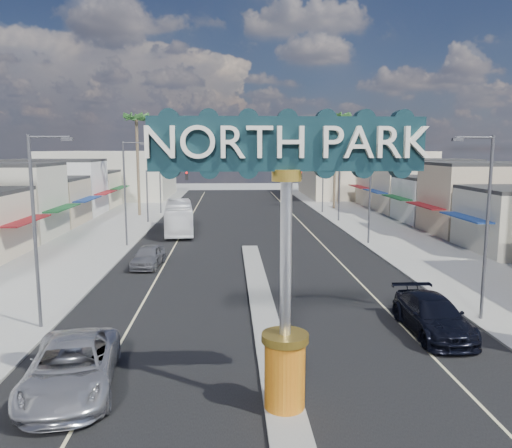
{
  "coord_description": "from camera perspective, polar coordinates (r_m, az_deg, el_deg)",
  "views": [
    {
      "loc": [
        -1.73,
        -12.92,
        8.36
      ],
      "look_at": [
        -0.33,
        12.87,
        4.47
      ],
      "focal_mm": 35.0,
      "sensor_mm": 36.0,
      "label": 1
    }
  ],
  "objects": [
    {
      "name": "suv_right",
      "position": [
        24.51,
        19.53,
        -9.82
      ],
      "size": [
        2.36,
        5.8,
        1.68
      ],
      "primitive_type": "imported",
      "rotation": [
        0.0,
        0.0,
        -0.0
      ],
      "color": "black",
      "rests_on": "ground"
    },
    {
      "name": "gateway_sign",
      "position": [
        15.2,
        3.46,
        -0.68
      ],
      "size": [
        8.2,
        1.5,
        9.15
      ],
      "color": "#CE580F",
      "rests_on": "median_island"
    },
    {
      "name": "suv_left",
      "position": [
        19.11,
        -20.35,
        -15.07
      ],
      "size": [
        3.73,
        6.64,
        1.75
      ],
      "primitive_type": "imported",
      "rotation": [
        0.0,
        0.0,
        0.14
      ],
      "color": "#B9B9BE",
      "rests_on": "ground"
    },
    {
      "name": "palm_right_mid",
      "position": [
        70.51,
        9.1,
        10.28
      ],
      "size": [
        2.6,
        2.6,
        12.1
      ],
      "color": "brown",
      "rests_on": "ground"
    },
    {
      "name": "city_bus",
      "position": [
        50.91,
        -8.81,
        0.77
      ],
      "size": [
        3.66,
        11.32,
        3.1
      ],
      "primitive_type": "imported",
      "rotation": [
        0.0,
        0.0,
        0.1
      ],
      "color": "white",
      "rests_on": "ground"
    },
    {
      "name": "backdrop_far_left",
      "position": [
        90.33,
        -16.15,
        5.46
      ],
      "size": [
        20.0,
        20.0,
        8.0
      ],
      "primitive_type": "cube",
      "color": "#B7B29E",
      "rests_on": "ground"
    },
    {
      "name": "sidewalk_left",
      "position": [
        45.41,
        -18.75,
        -2.43
      ],
      "size": [
        8.0,
        120.0,
        0.12
      ],
      "primitive_type": "cube",
      "color": "gray",
      "rests_on": "ground"
    },
    {
      "name": "palm_right_far",
      "position": [
        76.87,
        9.66,
        11.45
      ],
      "size": [
        2.6,
        2.6,
        14.1
      ],
      "color": "brown",
      "rests_on": "ground"
    },
    {
      "name": "traffic_signal_right",
      "position": [
        58.1,
        7.75,
        4.45
      ],
      "size": [
        5.09,
        0.45,
        6.0
      ],
      "color": "#47474C",
      "rests_on": "ground"
    },
    {
      "name": "streetlight_r_mid",
      "position": [
        44.73,
        12.71,
        4.13
      ],
      "size": [
        2.03,
        0.22,
        9.0
      ],
      "color": "#47474C",
      "rests_on": "ground"
    },
    {
      "name": "storefront_row_left",
      "position": [
        60.43,
        -24.75,
        2.69
      ],
      "size": [
        12.0,
        42.0,
        6.0
      ],
      "primitive_type": "cube",
      "color": "beige",
      "rests_on": "ground"
    },
    {
      "name": "ground",
      "position": [
        43.76,
        -0.79,
        -2.45
      ],
      "size": [
        160.0,
        160.0,
        0.0
      ],
      "primitive_type": "plane",
      "color": "gray",
      "rests_on": "ground"
    },
    {
      "name": "backdrop_far_right",
      "position": [
        91.17,
        12.04,
        5.64
      ],
      "size": [
        20.0,
        20.0,
        8.0
      ],
      "primitive_type": "cube",
      "color": "beige",
      "rests_on": "ground"
    },
    {
      "name": "road",
      "position": [
        43.76,
        -0.79,
        -2.45
      ],
      "size": [
        20.0,
        120.0,
        0.01
      ],
      "primitive_type": "cube",
      "color": "black",
      "rests_on": "ground"
    },
    {
      "name": "storefront_row_right",
      "position": [
        61.79,
        21.54,
        2.99
      ],
      "size": [
        12.0,
        42.0,
        6.0
      ],
      "primitive_type": "cube",
      "color": "#B7B29E",
      "rests_on": "ground"
    },
    {
      "name": "streetlight_l_near",
      "position": [
        24.74,
        -23.68,
        0.18
      ],
      "size": [
        2.03,
        0.22,
        9.0
      ],
      "color": "#47474C",
      "rests_on": "ground"
    },
    {
      "name": "streetlight_r_near",
      "position": [
        26.16,
        24.63,
        0.54
      ],
      "size": [
        2.03,
        0.22,
        9.0
      ],
      "color": "#47474C",
      "rests_on": "ground"
    },
    {
      "name": "sidewalk_right",
      "position": [
        46.46,
        16.75,
        -2.1
      ],
      "size": [
        8.0,
        120.0,
        0.12
      ],
      "primitive_type": "cube",
      "color": "gray",
      "rests_on": "ground"
    },
    {
      "name": "palm_left_far",
      "position": [
        64.0,
        -13.51,
        11.14
      ],
      "size": [
        2.6,
        2.6,
        13.1
      ],
      "color": "brown",
      "rests_on": "ground"
    },
    {
      "name": "streetlight_r_far",
      "position": [
        66.13,
        7.53,
        5.64
      ],
      "size": [
        2.03,
        0.22,
        9.0
      ],
      "color": "#47474C",
      "rests_on": "ground"
    },
    {
      "name": "car_parked_left",
      "position": [
        36.54,
        -12.21,
        -3.61
      ],
      "size": [
        2.25,
        4.72,
        1.56
      ],
      "primitive_type": "imported",
      "rotation": [
        0.0,
        0.0,
        -0.09
      ],
      "color": "slate",
      "rests_on": "ground"
    },
    {
      "name": "streetlight_l_mid",
      "position": [
        43.92,
        -14.57,
        3.99
      ],
      "size": [
        2.03,
        0.22,
        9.0
      ],
      "color": "#47474C",
      "rests_on": "ground"
    },
    {
      "name": "median_island",
      "position": [
        28.22,
        0.55,
        -8.51
      ],
      "size": [
        1.3,
        30.0,
        0.16
      ],
      "primitive_type": "cube",
      "color": "gray",
      "rests_on": "ground"
    },
    {
      "name": "streetlight_l_far",
      "position": [
        65.59,
        -10.78,
        5.53
      ],
      "size": [
        2.03,
        0.22,
        9.0
      ],
      "color": "#47474C",
      "rests_on": "ground"
    },
    {
      "name": "traffic_signal_left",
      "position": [
        57.55,
        -10.58,
        4.35
      ],
      "size": [
        5.09,
        0.45,
        6.0
      ],
      "color": "#47474C",
      "rests_on": "ground"
    }
  ]
}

